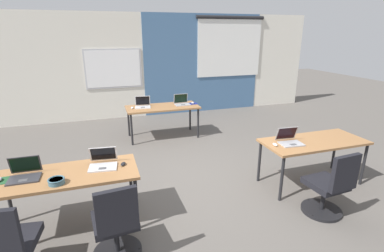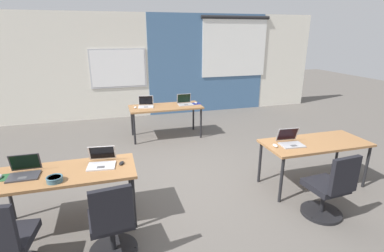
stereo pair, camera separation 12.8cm
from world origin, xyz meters
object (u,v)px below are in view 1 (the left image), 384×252
laptop_near_left_inner (103,162)px  laptop_near_right_inner (290,140)px  chair_near_right_inner (329,189)px  chair_near_left_end (10,251)px  desk_far_center (163,109)px  laptop_far_left (143,105)px  desk_near_right (314,144)px  snack_bowl (56,181)px  chair_near_left_inner (116,228)px  mouse_far_right (193,103)px  mouse_near_right_inner (275,145)px  mouse_far_left (132,108)px  laptop_near_left_end (25,174)px  laptop_far_right (182,102)px  mouse_near_left_inner (123,164)px  desk_near_left (68,178)px

laptop_near_left_inner → laptop_near_right_inner: 2.67m
chair_near_right_inner → chair_near_left_end: same height
laptop_near_right_inner → chair_near_right_inner: bearing=-80.8°
desk_far_center → laptop_far_left: bearing=170.3°
desk_far_center → laptop_near_left_inner: size_ratio=4.38×
laptop_near_right_inner → laptop_far_left: 3.34m
desk_near_right → laptop_near_right_inner: 0.44m
desk_far_center → snack_bowl: size_ratio=9.01×
laptop_near_left_inner → laptop_near_right_inner: laptop_near_right_inner is taller
desk_near_right → laptop_near_right_inner: (-0.43, 0.02, 0.11)m
desk_near_right → chair_near_left_inner: bearing=-166.5°
laptop_near_right_inner → snack_bowl: bearing=-171.2°
chair_near_left_end → mouse_far_right: 4.65m
chair_near_left_end → mouse_near_right_inner: bearing=-160.0°
desk_near_right → chair_near_left_end: (-3.98, -0.75, -0.28)m
mouse_near_right_inner → chair_near_left_end: bearing=-167.0°
mouse_far_left → snack_bowl: (-1.18, -3.03, 0.02)m
laptop_near_left_inner → chair_near_left_end: bearing=-130.0°
laptop_far_left → mouse_far_left: laptop_far_left is taller
laptop_near_left_end → mouse_far_right: laptop_near_left_end is taller
chair_near_left_end → mouse_far_left: (1.56, 3.56, 0.36)m
laptop_near_left_end → laptop_far_left: 3.34m
laptop_near_left_end → laptop_far_right: bearing=47.1°
laptop_far_right → chair_near_left_inner: bearing=-117.2°
chair_near_right_inner → mouse_far_left: size_ratio=8.12×
snack_bowl → chair_near_left_inner: bearing=-41.5°
laptop_near_left_inner → mouse_far_right: 3.44m
chair_near_right_inner → laptop_far_right: size_ratio=2.74×
chair_near_right_inner → chair_near_left_end: 3.62m
laptop_near_left_inner → mouse_far_right: (2.06, 2.75, -0.03)m
chair_near_left_end → snack_bowl: (0.39, 0.53, 0.38)m
laptop_near_right_inner → mouse_far_left: (-1.99, 2.79, -0.03)m
mouse_near_left_inner → mouse_far_right: mouse_far_right is taller
chair_near_right_inner → laptop_far_right: (-0.93, 3.61, 0.39)m
laptop_far_right → mouse_far_left: (-1.13, -0.02, -0.03)m
laptop_near_right_inner → chair_near_right_inner: (0.07, -0.80, -0.39)m
laptop_near_left_end → desk_near_right: bearing=0.1°
desk_far_center → laptop_far_right: bearing=4.0°
desk_near_left → chair_near_right_inner: bearing=-13.9°
mouse_far_left → laptop_near_left_inner: bearing=-103.9°
mouse_near_left_inner → mouse_far_right: 3.35m
desk_near_right → mouse_far_left: size_ratio=14.12×
mouse_far_right → laptop_far_left: (-1.14, 0.04, 0.03)m
desk_far_center → mouse_far_right: size_ratio=15.29×
laptop_far_right → mouse_far_left: 1.13m
desk_far_center → snack_bowl: bearing=-121.4°
mouse_far_right → snack_bowl: (-2.56, -3.05, 0.01)m
desk_far_center → laptop_near_left_end: (-2.20, -2.76, 0.11)m
mouse_far_right → mouse_far_left: 1.38m
chair_near_left_inner → chair_near_left_end: 0.96m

